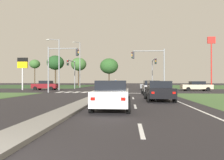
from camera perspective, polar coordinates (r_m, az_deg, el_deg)
ground_plane at (r=32.98m, az=-0.66°, el=-2.98°), size 200.00×200.00×0.00m
grass_verge_far_left at (r=64.06m, az=-21.78°, el=-1.62°), size 35.00×35.00×0.01m
grass_verge_far_right at (r=61.53m, az=26.11°, el=-1.67°), size 35.00×35.00×0.01m
median_island_near at (r=14.22m, az=-7.95°, el=-6.32°), size 1.20×22.00×0.14m
median_island_far at (r=57.89m, az=1.68°, el=-1.72°), size 1.20×36.00×0.14m
lane_dash_near at (r=6.70m, az=8.20°, el=-13.82°), size 0.14×2.00×0.01m
lane_dash_second at (r=12.61m, az=6.55°, el=-7.41°), size 0.14×2.00×0.01m
lane_dash_third at (r=18.57m, az=5.97°, el=-5.09°), size 0.14×2.00×0.01m
edge_line_right at (r=15.34m, az=18.96°, el=-6.11°), size 0.14×24.00×0.01m
stop_bar_near at (r=25.85m, az=6.29°, el=-3.72°), size 6.40×0.50×0.01m
crosswalk_bar_near at (r=29.23m, az=-14.26°, el=-3.31°), size 0.70×2.80×0.01m
crosswalk_bar_second at (r=28.87m, az=-12.10°, el=-3.35°), size 0.70×2.80×0.01m
crosswalk_bar_third at (r=28.56m, az=-9.89°, el=-3.39°), size 0.70×2.80×0.01m
crosswalk_bar_fourth at (r=28.29m, az=-7.63°, el=-3.42°), size 0.70×2.80×0.01m
crosswalk_bar_fifth at (r=28.07m, az=-5.33°, el=-3.45°), size 0.70×2.80×0.01m
crosswalk_bar_sixth at (r=27.89m, az=-3.00°, el=-3.47°), size 0.70×2.80×0.01m
crosswalk_bar_seventh at (r=27.76m, az=-0.64°, el=-3.48°), size 0.70×2.80×0.01m
crosswalk_bar_eighth at (r=27.67m, az=1.73°, el=-3.49°), size 0.70×2.80×0.01m
car_beige_near at (r=34.18m, az=22.64°, el=-1.56°), size 4.59×2.07×1.51m
car_grey_second at (r=35.04m, az=11.32°, el=-1.52°), size 4.23×1.98×1.55m
car_black_third at (r=16.56m, az=13.01°, el=-2.91°), size 2.10×4.51×1.57m
car_navy_fourth at (r=41.51m, az=-2.85°, el=-1.29°), size 2.05×4.60×1.59m
car_white_fifth at (r=11.25m, az=0.00°, el=-4.14°), size 2.02×4.48×1.59m
car_silver_sixth at (r=23.88m, az=10.94°, el=-2.05°), size 2.09×4.59×1.61m
car_maroon_seventh at (r=36.44m, az=-18.24°, el=-1.42°), size 4.32×1.96×1.60m
traffic_signal_far_left at (r=39.14m, az=-11.15°, el=3.07°), size 0.32×4.97×5.52m
traffic_signal_far_right at (r=37.83m, az=11.59°, el=3.33°), size 0.32×5.22×5.65m
traffic_signal_near_left at (r=27.90m, az=-14.73°, el=5.08°), size 4.25×0.32×6.12m
traffic_signal_near_right at (r=26.46m, az=11.26°, el=4.75°), size 4.25×0.32×5.66m
street_lamp_second at (r=34.67m, az=-14.98°, el=5.00°), size 1.98×1.06×8.43m
street_lamp_third at (r=48.37m, az=-9.16°, el=4.84°), size 1.52×1.63×10.64m
pedestrian_at_median at (r=45.32m, az=1.06°, el=-0.64°), size 0.34×0.34×1.84m
fastfood_pole_sign at (r=53.77m, az=26.16°, el=7.43°), size 1.80×0.40×12.01m
fuel_price_totem at (r=38.38m, az=-23.87°, el=3.52°), size 1.80×0.24×5.59m
treeline_near at (r=67.42m, az=-20.92°, el=4.18°), size 3.21×3.21×8.18m
treeline_second at (r=65.28m, az=-15.62°, el=4.69°), size 5.22×5.22×9.43m
treeline_third at (r=63.32m, az=-9.35°, el=4.35°), size 4.70×4.70×8.68m
treeline_fourth at (r=59.37m, az=-0.83°, el=3.93°), size 5.31×5.31×8.16m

